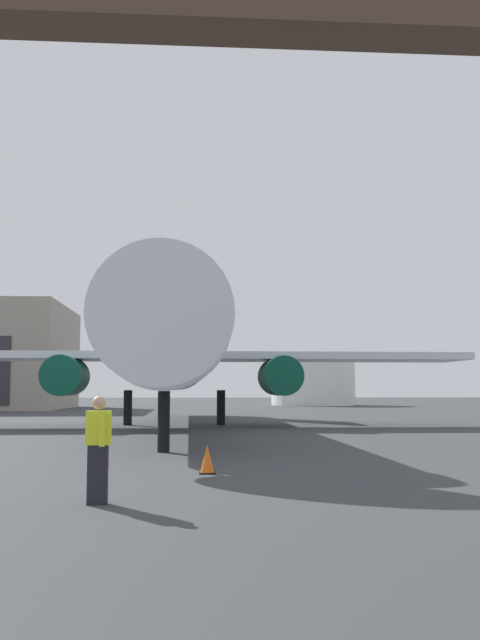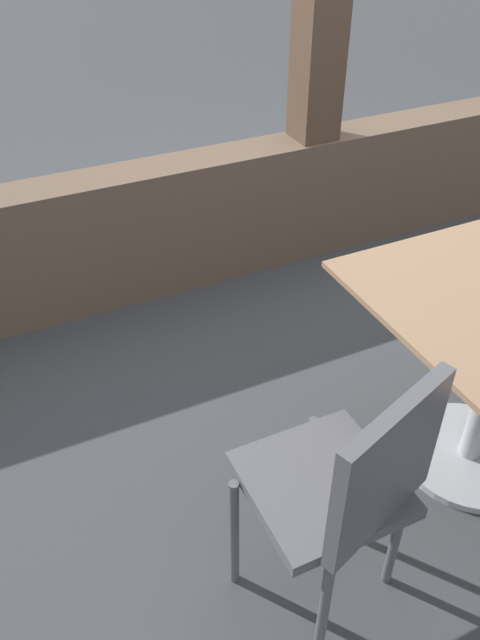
{
  "view_description": "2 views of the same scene",
  "coord_description": "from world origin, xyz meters",
  "px_view_note": "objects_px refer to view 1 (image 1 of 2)",
  "views": [
    {
      "loc": [
        2.41,
        -2.71,
        1.86
      ],
      "look_at": [
        4.07,
        20.34,
        4.11
      ],
      "focal_mm": 39.69,
      "sensor_mm": 36.0,
      "label": 1
    },
    {
      "loc": [
        -1.68,
        -2.69,
        1.9
      ],
      "look_at": [
        -0.93,
        -1.11,
        0.55
      ],
      "focal_mm": 35.93,
      "sensor_mm": 36.0,
      "label": 2
    }
  ],
  "objects_px": {
    "airplane": "(174,350)",
    "fuel_storage_tank": "(313,381)",
    "ground_crew_worker": "(98,448)",
    "traffic_cone": "(207,460)"
  },
  "relations": [
    {
      "from": "fuel_storage_tank",
      "to": "airplane",
      "type": "bearing_deg",
      "value": -108.11
    },
    {
      "from": "airplane",
      "to": "fuel_storage_tank",
      "type": "relative_size",
      "value": 3.66
    },
    {
      "from": "traffic_cone",
      "to": "fuel_storage_tank",
      "type": "xyz_separation_m",
      "value": [
        13.77,
        64.67,
        2.45
      ]
    },
    {
      "from": "traffic_cone",
      "to": "fuel_storage_tank",
      "type": "height_order",
      "value": "fuel_storage_tank"
    },
    {
      "from": "traffic_cone",
      "to": "ground_crew_worker",
      "type": "bearing_deg",
      "value": -114.96
    },
    {
      "from": "ground_crew_worker",
      "to": "fuel_storage_tank",
      "type": "bearing_deg",
      "value": 77.17
    },
    {
      "from": "ground_crew_worker",
      "to": "traffic_cone",
      "type": "bearing_deg",
      "value": 65.04
    },
    {
      "from": "airplane",
      "to": "traffic_cone",
      "type": "distance_m",
      "value": 19.4
    },
    {
      "from": "airplane",
      "to": "ground_crew_worker",
      "type": "distance_m",
      "value": 23.27
    },
    {
      "from": "traffic_cone",
      "to": "fuel_storage_tank",
      "type": "relative_size",
      "value": 0.07
    }
  ]
}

